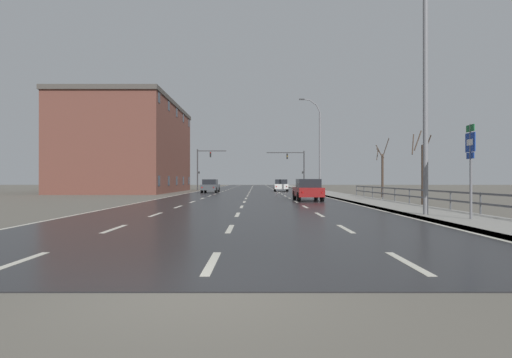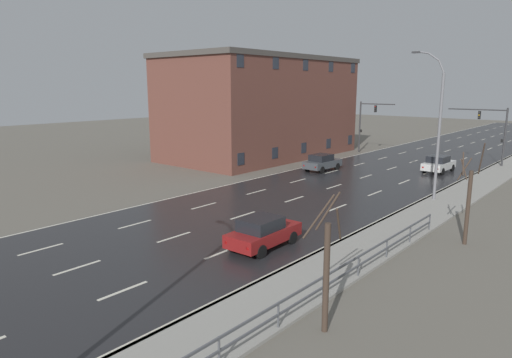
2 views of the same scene
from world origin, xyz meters
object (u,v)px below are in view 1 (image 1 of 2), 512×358
street_lamp_foreground (420,93)px  car_far_left (279,185)px  traffic_signal_left (201,164)px  car_far_right (209,186)px  highway_sign (469,159)px  brick_building (128,148)px  street_lamp_midground (317,147)px  car_near_right (306,190)px  traffic_signal_right (295,164)px

street_lamp_foreground → car_far_left: 40.19m
traffic_signal_left → car_far_right: size_ratio=1.46×
highway_sign → brick_building: bearing=120.9°
street_lamp_midground → car_near_right: street_lamp_midground is taller
street_lamp_foreground → highway_sign: bearing=-65.7°
street_lamp_foreground → car_far_right: street_lamp_foreground is taller
highway_sign → car_far_left: size_ratio=0.84×
car_near_right → street_lamp_foreground: bearing=-79.7°
traffic_signal_right → traffic_signal_left: bearing=178.8°
traffic_signal_left → brick_building: (-7.93, -9.87, 1.61)m
street_lamp_foreground → brick_building: brick_building is taller
street_lamp_midground → brick_building: 24.08m
highway_sign → traffic_signal_right: size_ratio=0.60×
street_lamp_midground → brick_building: (-22.55, 8.43, 0.54)m
highway_sign → car_far_left: bearing=95.9°
street_lamp_midground → car_near_right: size_ratio=2.46×
street_lamp_midground → car_far_left: bearing=106.9°
car_near_right → car_far_right: bearing=113.1°
traffic_signal_left → highway_sign: bearing=-72.4°
highway_sign → brick_building: brick_building is taller
traffic_signal_left → car_near_right: bearing=-70.6°
street_lamp_foreground → car_far_left: bearing=94.8°
car_near_right → car_far_left: bearing=89.3°
traffic_signal_right → traffic_signal_left: size_ratio=0.96×
traffic_signal_right → car_far_left: traffic_signal_right is taller
traffic_signal_right → street_lamp_foreground: bearing=-89.2°
car_far_left → traffic_signal_left: bearing=148.9°
street_lamp_midground → car_near_right: bearing=-101.1°
highway_sign → traffic_signal_right: traffic_signal_right is taller
car_near_right → traffic_signal_left: bearing=107.7°
traffic_signal_left → brick_building: brick_building is taller
street_lamp_midground → brick_building: bearing=159.5°
street_lamp_foreground → car_near_right: street_lamp_foreground is taller
traffic_signal_right → car_near_right: (-2.29, -32.92, -3.08)m
car_far_right → car_far_left: same height
car_far_right → car_near_right: bearing=-62.7°
highway_sign → traffic_signal_left: size_ratio=0.57×
traffic_signal_left → brick_building: size_ratio=0.27×
street_lamp_foreground → car_near_right: 14.75m
brick_building → street_lamp_foreground: bearing=-58.8°
street_lamp_midground → traffic_signal_left: 23.44m
car_near_right → car_far_right: 21.72m
highway_sign → car_far_right: size_ratio=0.84×
street_lamp_midground → highway_sign: size_ratio=2.93×
brick_building → traffic_signal_left: bearing=51.2°
highway_sign → traffic_signal_left: traffic_signal_left is taller
street_lamp_foreground → car_near_right: size_ratio=2.46×
highway_sign → car_near_right: size_ratio=0.84×
street_lamp_foreground → traffic_signal_left: street_lamp_foreground is taller
street_lamp_midground → highway_sign: street_lamp_midground is taller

